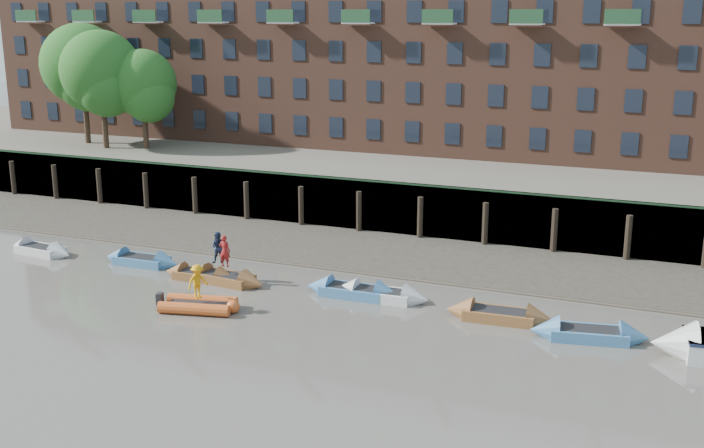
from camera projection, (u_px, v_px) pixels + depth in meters
The scene contains 19 objects.
ground at pixel (192, 374), 31.32m from camera, with size 220.00×220.00×0.00m, color #5E5A52.
foreshore at pixel (366, 251), 47.42m from camera, with size 110.00×8.00×0.50m, color #3D382F.
mud_band at pixel (343, 267), 44.38m from camera, with size 110.00×1.60×0.10m, color #4C4336.
river_wall at pixel (393, 208), 50.93m from camera, with size 110.00×1.23×3.30m.
bank_terrace at pixel (453, 170), 63.11m from camera, with size 110.00×28.00×3.20m, color #5E594D.
apartment_terrace at pixel (461, 20), 61.20m from camera, with size 80.60×15.56×20.98m.
tree_cluster at pixel (102, 71), 63.06m from camera, with size 11.76×7.74×9.40m.
rowboat_0 at pixel (41, 250), 46.83m from camera, with size 4.60×1.73×1.30m.
rowboat_1 at pixel (142, 260), 44.81m from camera, with size 4.66×1.49×1.34m.
rowboat_2 at pixel (201, 275), 42.33m from camera, with size 4.28×1.29×1.24m.
rowboat_3 at pixel (225, 278), 41.79m from camera, with size 4.75×1.80×1.35m.
rowboat_4 at pixel (354, 291), 39.84m from camera, with size 4.93×1.56×1.42m.
rowboat_5 at pixel (380, 295), 39.37m from camera, with size 4.85×1.58×1.39m.
rowboat_6 at pixel (500, 315), 36.68m from camera, with size 4.95×1.70×1.42m.
rowboat_7 at pixel (589, 334), 34.55m from camera, with size 5.07×2.30×1.42m.
rib_tender at pixel (201, 305), 37.90m from camera, with size 3.76×2.43×0.63m.
person_rower_a at pixel (225, 251), 41.33m from camera, with size 0.60×0.39×1.64m, color maroon.
person_rower_b at pixel (219, 248), 41.75m from camera, with size 0.81×0.63×1.66m, color #19233F.
person_rib_crew at pixel (198, 282), 37.65m from camera, with size 1.04×0.60×1.61m, color orange.
Camera 1 is at (16.74, -24.35, 13.34)m, focal length 42.00 mm.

